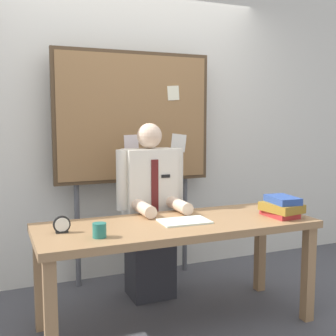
% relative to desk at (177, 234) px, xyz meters
% --- Properties ---
extents(ground_plane, '(12.00, 12.00, 0.00)m').
position_rel_desk_xyz_m(ground_plane, '(0.00, 0.00, -0.64)').
color(ground_plane, '#4C4C51').
extents(back_wall, '(6.40, 0.08, 2.70)m').
position_rel_desk_xyz_m(back_wall, '(0.00, 1.12, 0.71)').
color(back_wall, silver).
rests_on(back_wall, ground_plane).
extents(desk, '(1.88, 0.70, 0.73)m').
position_rel_desk_xyz_m(desk, '(0.00, 0.00, 0.00)').
color(desk, '#9E754C').
rests_on(desk, ground_plane).
extents(person, '(0.55, 0.56, 1.39)m').
position_rel_desk_xyz_m(person, '(0.00, 0.53, 0.00)').
color(person, '#2D2D33').
rests_on(person, ground_plane).
extents(bulletin_board, '(1.37, 0.09, 1.98)m').
position_rel_desk_xyz_m(bulletin_board, '(0.00, 0.92, 0.77)').
color(bulletin_board, '#4C3823').
rests_on(bulletin_board, ground_plane).
extents(book_stack, '(0.24, 0.29, 0.14)m').
position_rel_desk_xyz_m(book_stack, '(0.75, -0.14, 0.16)').
color(book_stack, '#B22D2D').
rests_on(book_stack, desk).
extents(open_notebook, '(0.34, 0.23, 0.01)m').
position_rel_desk_xyz_m(open_notebook, '(0.04, -0.02, 0.09)').
color(open_notebook, silver).
rests_on(open_notebook, desk).
extents(desk_clock, '(0.11, 0.04, 0.11)m').
position_rel_desk_xyz_m(desk_clock, '(-0.76, 0.02, 0.13)').
color(desk_clock, black).
rests_on(desk_clock, desk).
extents(coffee_mug, '(0.08, 0.08, 0.09)m').
position_rel_desk_xyz_m(coffee_mug, '(-0.57, -0.17, 0.13)').
color(coffee_mug, '#267266').
rests_on(coffee_mug, desk).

